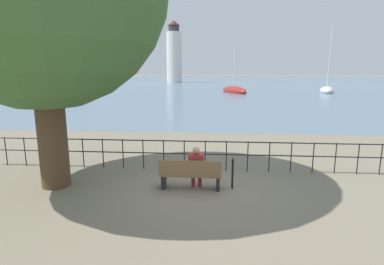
{
  "coord_description": "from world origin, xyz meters",
  "views": [
    {
      "loc": [
        0.69,
        -8.22,
        3.31
      ],
      "look_at": [
        0.0,
        0.5,
        1.56
      ],
      "focal_mm": 28.0,
      "sensor_mm": 36.0,
      "label": 1
    }
  ],
  "objects_px": {
    "closed_umbrella": "(233,171)",
    "harbor_lighthouse": "(174,54)",
    "sailboat_1": "(327,91)",
    "park_bench": "(190,175)",
    "sailboat_2": "(81,94)",
    "sailboat_3": "(234,91)",
    "seated_person_left": "(196,166)"
  },
  "relations": [
    {
      "from": "sailboat_2",
      "to": "harbor_lighthouse",
      "type": "bearing_deg",
      "value": 92.25
    },
    {
      "from": "closed_umbrella",
      "to": "sailboat_2",
      "type": "xyz_separation_m",
      "value": [
        -19.51,
        32.93,
        -0.19
      ]
    },
    {
      "from": "sailboat_3",
      "to": "sailboat_1",
      "type": "bearing_deg",
      "value": -18.45
    },
    {
      "from": "park_bench",
      "to": "seated_person_left",
      "type": "distance_m",
      "value": 0.31
    },
    {
      "from": "seated_person_left",
      "to": "sailboat_3",
      "type": "bearing_deg",
      "value": 85.27
    },
    {
      "from": "closed_umbrella",
      "to": "sailboat_2",
      "type": "bearing_deg",
      "value": 120.64
    },
    {
      "from": "sailboat_3",
      "to": "harbor_lighthouse",
      "type": "distance_m",
      "value": 56.96
    },
    {
      "from": "seated_person_left",
      "to": "harbor_lighthouse",
      "type": "xyz_separation_m",
      "value": [
        -14.01,
        97.41,
        8.97
      ]
    },
    {
      "from": "sailboat_2",
      "to": "closed_umbrella",
      "type": "bearing_deg",
      "value": -53.16
    },
    {
      "from": "seated_person_left",
      "to": "sailboat_1",
      "type": "xyz_separation_m",
      "value": [
        19.49,
        44.98,
        -0.33
      ]
    },
    {
      "from": "park_bench",
      "to": "sailboat_1",
      "type": "distance_m",
      "value": 49.15
    },
    {
      "from": "closed_umbrella",
      "to": "sailboat_3",
      "type": "height_order",
      "value": "sailboat_3"
    },
    {
      "from": "closed_umbrella",
      "to": "sailboat_2",
      "type": "height_order",
      "value": "sailboat_2"
    },
    {
      "from": "sailboat_1",
      "to": "harbor_lighthouse",
      "type": "bearing_deg",
      "value": 138.99
    },
    {
      "from": "sailboat_1",
      "to": "seated_person_left",
      "type": "bearing_deg",
      "value": -97.01
    },
    {
      "from": "closed_umbrella",
      "to": "park_bench",
      "type": "bearing_deg",
      "value": -173.46
    },
    {
      "from": "sailboat_3",
      "to": "harbor_lighthouse",
      "type": "relative_size",
      "value": 0.42
    },
    {
      "from": "closed_umbrella",
      "to": "sailboat_1",
      "type": "bearing_deg",
      "value": 67.68
    },
    {
      "from": "seated_person_left",
      "to": "sailboat_3",
      "type": "height_order",
      "value": "sailboat_3"
    },
    {
      "from": "park_bench",
      "to": "sailboat_2",
      "type": "relative_size",
      "value": 0.16
    },
    {
      "from": "sailboat_1",
      "to": "sailboat_2",
      "type": "xyz_separation_m",
      "value": [
        -37.95,
        -11.99,
        -0.02
      ]
    },
    {
      "from": "sailboat_2",
      "to": "harbor_lighthouse",
      "type": "height_order",
      "value": "harbor_lighthouse"
    },
    {
      "from": "harbor_lighthouse",
      "to": "seated_person_left",
      "type": "bearing_deg",
      "value": -81.82
    },
    {
      "from": "sailboat_3",
      "to": "harbor_lighthouse",
      "type": "height_order",
      "value": "harbor_lighthouse"
    },
    {
      "from": "closed_umbrella",
      "to": "harbor_lighthouse",
      "type": "relative_size",
      "value": 0.05
    },
    {
      "from": "park_bench",
      "to": "harbor_lighthouse",
      "type": "height_order",
      "value": "harbor_lighthouse"
    },
    {
      "from": "sailboat_2",
      "to": "seated_person_left",
      "type": "bearing_deg",
      "value": -54.57
    },
    {
      "from": "closed_umbrella",
      "to": "sailboat_1",
      "type": "distance_m",
      "value": 48.56
    },
    {
      "from": "sailboat_2",
      "to": "sailboat_3",
      "type": "bearing_deg",
      "value": 32.81
    },
    {
      "from": "sailboat_1",
      "to": "park_bench",
      "type": "bearing_deg",
      "value": -97.15
    },
    {
      "from": "sailboat_2",
      "to": "sailboat_3",
      "type": "xyz_separation_m",
      "value": [
        22.1,
        11.08,
        -0.01
      ]
    },
    {
      "from": "seated_person_left",
      "to": "closed_umbrella",
      "type": "relative_size",
      "value": 1.33
    }
  ]
}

